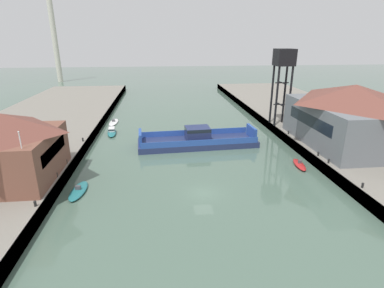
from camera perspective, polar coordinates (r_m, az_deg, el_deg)
name	(u,v)px	position (r m, az deg, el deg)	size (l,w,h in m)	color
ground_plane	(204,193)	(40.59, 2.21, -9.32)	(400.00, 400.00, 0.00)	#4C6656
quay_left	(11,146)	(64.41, -31.07, -0.35)	(28.00, 140.00, 1.69)	gray
quay_right	(347,135)	(69.68, 27.35, 1.60)	(28.00, 140.00, 1.69)	gray
chain_ferry	(198,140)	(57.73, 1.05, 0.76)	(22.95, 8.07, 3.68)	navy
moored_boat_near_left	(112,132)	(67.43, -14.96, 2.28)	(2.44, 6.43, 1.28)	#237075
moored_boat_near_right	(78,191)	(43.38, -20.74, -8.29)	(2.25, 5.81, 0.99)	#237075
moored_boat_mid_left	(114,122)	(76.19, -14.64, 4.02)	(2.21, 6.88, 0.88)	white
moored_boat_mid_right	(299,165)	(51.54, 19.71, -3.69)	(1.99, 5.02, 1.09)	red
harbormaster_building	(7,147)	(45.89, -31.63, -0.49)	(11.51, 13.15, 8.92)	brown
warehouse_shed	(352,115)	(59.61, 28.03, 4.90)	(15.43, 21.27, 10.48)	slate
crane_tower	(284,64)	(67.30, 17.01, 14.26)	(3.75, 3.75, 15.90)	black
flagpole	(25,164)	(39.24, -29.13, -3.34)	(0.20, 0.20, 8.20)	silver
bollard_left_fore	(35,203)	(38.47, -27.62, -9.90)	(0.32, 0.32, 0.71)	black
bollard_right_fore	(363,185)	(43.78, 29.64, -6.75)	(0.32, 0.32, 0.71)	black
bollard_left_mid	(56,174)	(44.87, -24.31, -5.27)	(0.32, 0.32, 0.71)	black
bollard_right_mid	(329,161)	(49.84, 24.50, -2.91)	(0.32, 0.32, 0.71)	black
bollard_left_aft	(66,161)	(48.95, -22.74, -3.04)	(0.32, 0.32, 0.71)	black
bollard_right_aft	(318,153)	(52.33, 22.84, -1.65)	(0.32, 0.32, 0.71)	black
bollard_left_far	(83,139)	(58.59, -20.00, 0.86)	(0.32, 0.32, 0.71)	black
bollard_right_far	(288,132)	(62.22, 17.83, 2.14)	(0.32, 0.32, 0.71)	black
smokestack_distant_a	(54,36)	(160.20, -24.68, 18.17)	(2.64, 2.64, 39.88)	beige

